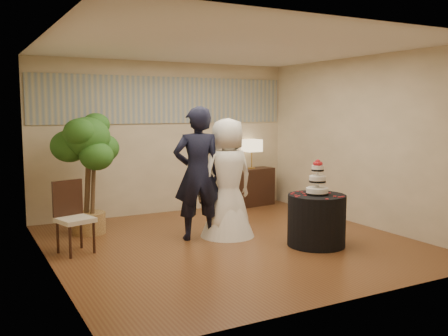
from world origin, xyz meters
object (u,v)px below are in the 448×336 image
wedding_cake (317,177)px  console (251,187)px  table_lamp (252,154)px  bride (227,178)px  groom (198,174)px  side_chair (75,218)px  ficus_tree (87,173)px  cake_table (316,220)px

wedding_cake → console: 3.13m
table_lamp → console: bearing=0.0°
bride → wedding_cake: size_ratio=3.58×
groom → wedding_cake: size_ratio=3.93×
console → wedding_cake: bearing=-111.6°
bride → side_chair: bearing=-8.3°
console → ficus_tree: ficus_tree is taller
side_chair → groom: bearing=-19.8°
table_lamp → side_chair: size_ratio=0.59×
cake_table → ficus_tree: (-2.69, 2.23, 0.59)m
cake_table → ficus_tree: size_ratio=0.43×
groom → ficus_tree: size_ratio=1.03×
bride → cake_table: bearing=124.4°
cake_table → table_lamp: size_ratio=1.41×
table_lamp → side_chair: table_lamp is taller
bride → cake_table: bride is taller
groom → ficus_tree: groom is taller
table_lamp → side_chair: 4.26m
table_lamp → ficus_tree: (-3.43, -0.75, -0.08)m
console → side_chair: 4.23m
bride → table_lamp: bride is taller
cake_table → console: 3.07m
groom → side_chair: size_ratio=2.02×
groom → bride: bearing=-172.4°
console → side_chair: size_ratio=0.92×
groom → console: groom is taller
wedding_cake → side_chair: bearing=158.5°
bride → table_lamp: 2.50m
groom → bride: size_ratio=1.10×
bride → cake_table: size_ratio=2.20×
bride → side_chair: 2.29m
bride → ficus_tree: (-1.83, 1.16, 0.06)m
groom → table_lamp: groom is taller
cake_table → table_lamp: table_lamp is taller
bride → ficus_tree: ficus_tree is taller
bride → ficus_tree: 2.17m
cake_table → ficus_tree: ficus_tree is taller
table_lamp → wedding_cake: bearing=-103.8°
table_lamp → ficus_tree: bearing=-167.6°
ficus_tree → bride: bearing=-32.4°
cake_table → ficus_tree: bearing=140.4°
bride → console: bearing=-134.2°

